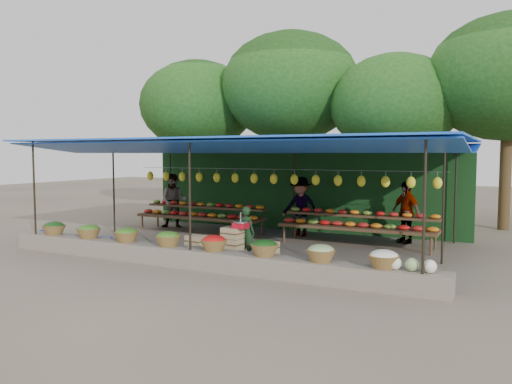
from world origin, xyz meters
The scene contains 16 objects.
ground centered at (0.00, 0.00, 0.00)m, with size 60.00×60.00×0.00m, color brown.
stone_curb centered at (0.00, -2.75, 0.20)m, with size 10.60×0.55×0.40m, color #696354.
stall_canopy centered at (0.00, 0.06, 2.68)m, with size 10.80×6.60×2.82m.
produce_baskets centered at (-0.10, -2.75, 0.56)m, with size 8.98×0.58×0.34m.
netting_backdrop centered at (0.00, 3.15, 1.25)m, with size 10.60×0.06×2.50m, color #1B491A.
tree_row centered at (0.50, 6.09, 4.70)m, with size 16.51×5.50×7.12m.
fruit_table_left centered at (-2.49, 1.35, 0.61)m, with size 4.21×0.95×0.93m.
fruit_table_right centered at (2.51, 1.35, 0.61)m, with size 4.21×0.95×0.93m.
crate_counter centered at (0.39, -1.80, 0.31)m, with size 2.38×0.38×0.77m.
weighing_scale centered at (0.64, -1.80, 0.86)m, with size 0.34×0.34×0.36m.
vendor_seated centered at (0.60, -1.44, 0.62)m, with size 0.45×0.30×1.24m, color #173218.
customer_left centered at (-3.85, 1.80, 0.90)m, with size 0.88×0.68×1.80m, color slate.
customer_mid centered at (0.56, 2.12, 0.89)m, with size 1.15×0.66×1.78m, color slate.
customer_right centered at (3.58, 2.35, 0.86)m, with size 1.01×0.42×1.72m, color slate.
blue_crate_front centered at (-5.81, -1.61, 0.14)m, with size 0.45×0.33×0.27m, color navy.
blue_crate_back centered at (-3.35, -2.11, 0.15)m, with size 0.50×0.36×0.30m, color navy.
Camera 1 is at (6.03, -11.74, 2.47)m, focal length 35.00 mm.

